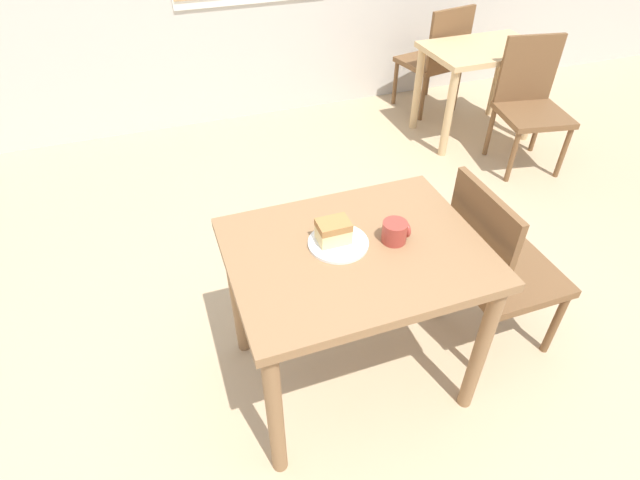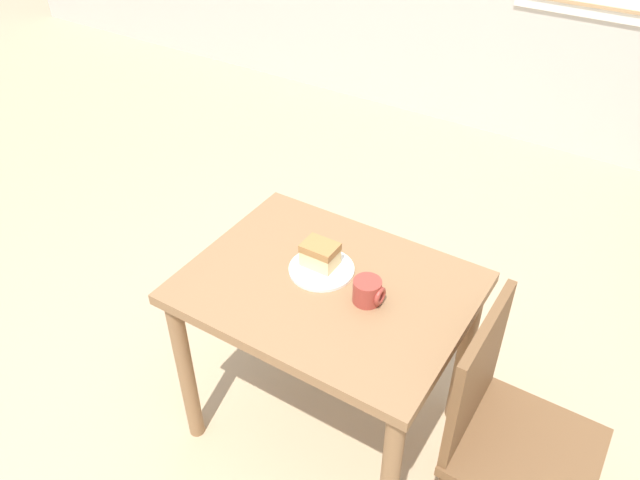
# 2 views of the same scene
# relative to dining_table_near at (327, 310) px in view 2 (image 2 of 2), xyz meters

# --- Properties ---
(ground_plane) EXTENTS (14.00, 14.00, 0.00)m
(ground_plane) POSITION_rel_dining_table_near_xyz_m (-0.09, -0.23, -0.64)
(ground_plane) COLOR tan
(dining_table_near) EXTENTS (0.94, 0.72, 0.76)m
(dining_table_near) POSITION_rel_dining_table_near_xyz_m (0.00, 0.00, 0.00)
(dining_table_near) COLOR olive
(dining_table_near) RESTS_ON ground_plane
(chair_near_window) EXTENTS (0.44, 0.44, 0.88)m
(chair_near_window) POSITION_rel_dining_table_near_xyz_m (0.67, -0.01, -0.17)
(chair_near_window) COLOR brown
(chair_near_window) RESTS_ON ground_plane
(plate) EXTENTS (0.23, 0.23, 0.01)m
(plate) POSITION_rel_dining_table_near_xyz_m (-0.05, 0.05, 0.13)
(plate) COLOR white
(plate) RESTS_ON dining_table_near
(cake_slice) EXTENTS (0.12, 0.09, 0.09)m
(cake_slice) POSITION_rel_dining_table_near_xyz_m (-0.07, 0.06, 0.18)
(cake_slice) COLOR #E5CC89
(cake_slice) RESTS_ON plate
(coffee_mug) EXTENTS (0.10, 0.09, 0.08)m
(coffee_mug) POSITION_rel_dining_table_near_xyz_m (0.15, -0.00, 0.17)
(coffee_mug) COLOR #9E382D
(coffee_mug) RESTS_ON dining_table_near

